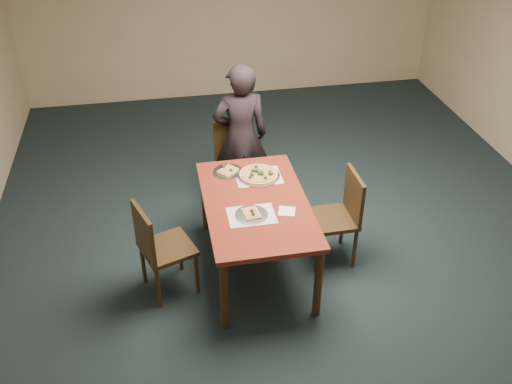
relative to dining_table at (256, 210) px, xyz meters
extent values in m
plane|color=black|center=(0.42, 0.02, -0.66)|extent=(8.00, 8.00, 0.00)
plane|color=tan|center=(0.42, 4.02, 0.74)|extent=(6.00, 0.00, 6.00)
cube|color=maroon|center=(0.00, 0.00, 0.07)|extent=(0.90, 1.50, 0.04)
cylinder|color=black|center=(-0.39, -0.69, -0.31)|extent=(0.07, 0.07, 0.70)
cylinder|color=black|center=(-0.39, 0.69, -0.31)|extent=(0.07, 0.07, 0.70)
cylinder|color=black|center=(0.39, -0.69, -0.31)|extent=(0.07, 0.07, 0.70)
cylinder|color=black|center=(0.39, 0.69, -0.31)|extent=(0.07, 0.07, 0.70)
cube|color=black|center=(0.00, 1.09, -0.21)|extent=(0.43, 0.43, 0.04)
cylinder|color=black|center=(-0.18, 0.90, -0.44)|extent=(0.04, 0.04, 0.43)
cylinder|color=black|center=(-0.19, 1.26, -0.44)|extent=(0.04, 0.04, 0.43)
cylinder|color=black|center=(0.18, 0.91, -0.44)|extent=(0.04, 0.04, 0.43)
cylinder|color=black|center=(0.17, 1.27, -0.44)|extent=(0.04, 0.04, 0.43)
cube|color=black|center=(-0.01, 1.28, 0.03)|extent=(0.42, 0.05, 0.44)
cube|color=black|center=(-0.80, -0.13, -0.21)|extent=(0.54, 0.54, 0.04)
cylinder|color=black|center=(-0.57, -0.24, -0.44)|extent=(0.04, 0.04, 0.43)
cylinder|color=black|center=(-0.91, -0.36, -0.44)|extent=(0.04, 0.04, 0.43)
cylinder|color=black|center=(-0.69, 0.10, -0.44)|extent=(0.04, 0.04, 0.43)
cylinder|color=black|center=(-1.03, -0.02, -0.44)|extent=(0.04, 0.04, 0.43)
cube|color=black|center=(-0.98, -0.19, 0.03)|extent=(0.17, 0.41, 0.44)
cube|color=black|center=(0.72, 0.02, -0.21)|extent=(0.43, 0.43, 0.04)
cylinder|color=black|center=(0.54, 0.19, -0.44)|extent=(0.04, 0.04, 0.43)
cylinder|color=black|center=(0.90, 0.20, -0.44)|extent=(0.04, 0.04, 0.43)
cylinder|color=black|center=(0.54, -0.17, -0.44)|extent=(0.04, 0.04, 0.43)
cylinder|color=black|center=(0.90, -0.16, -0.44)|extent=(0.04, 0.04, 0.43)
cube|color=black|center=(0.91, 0.02, 0.03)|extent=(0.04, 0.42, 0.44)
imported|color=black|center=(0.05, 1.13, 0.13)|extent=(0.58, 0.39, 1.58)
cube|color=white|center=(0.10, 0.40, 0.09)|extent=(0.42, 0.32, 0.00)
cube|color=white|center=(-0.08, -0.19, 0.09)|extent=(0.40, 0.30, 0.00)
cylinder|color=silver|center=(0.10, 0.40, 0.10)|extent=(0.40, 0.40, 0.01)
cylinder|color=tan|center=(0.10, 0.40, 0.12)|extent=(0.36, 0.36, 0.02)
cylinder|color=#E0BA75|center=(0.10, 0.40, 0.13)|extent=(0.32, 0.32, 0.01)
sphere|color=#1A3D12|center=(0.20, 0.35, 0.15)|extent=(0.04, 0.04, 0.04)
sphere|color=#1A3D12|center=(0.01, 0.32, 0.14)|extent=(0.03, 0.03, 0.03)
sphere|color=#1A3D12|center=(0.20, 0.38, 0.14)|extent=(0.03, 0.03, 0.03)
sphere|color=#1A3D12|center=(0.13, 0.39, 0.14)|extent=(0.03, 0.03, 0.03)
sphere|color=#1A3D12|center=(0.03, 0.36, 0.15)|extent=(0.04, 0.04, 0.04)
sphere|color=#1A3D12|center=(0.10, 0.50, 0.14)|extent=(0.03, 0.03, 0.03)
sphere|color=#1A3D12|center=(0.14, 0.29, 0.14)|extent=(0.03, 0.03, 0.03)
sphere|color=#1A3D12|center=(0.13, 0.36, 0.15)|extent=(0.04, 0.04, 0.04)
sphere|color=#1A3D12|center=(0.10, 0.37, 0.14)|extent=(0.03, 0.03, 0.03)
sphere|color=#1A3D12|center=(0.21, 0.35, 0.14)|extent=(0.04, 0.04, 0.04)
sphere|color=#1A3D12|center=(0.09, 0.42, 0.15)|extent=(0.04, 0.04, 0.04)
sphere|color=#1A3D12|center=(0.05, 0.43, 0.14)|extent=(0.04, 0.04, 0.04)
cylinder|color=silver|center=(-0.08, -0.19, 0.10)|extent=(0.28, 0.28, 0.01)
cube|color=tan|center=(-0.08, -0.19, 0.11)|extent=(0.15, 0.18, 0.02)
cube|color=#E0BA75|center=(-0.08, -0.19, 0.12)|extent=(0.12, 0.15, 0.01)
sphere|color=#1A3D12|center=(-0.07, -0.24, 0.14)|extent=(0.03, 0.03, 0.03)
sphere|color=#1A3D12|center=(-0.07, -0.19, 0.14)|extent=(0.03, 0.03, 0.03)
cylinder|color=silver|center=(-0.17, 0.53, 0.10)|extent=(0.28, 0.28, 0.01)
cube|color=tan|center=(-0.17, 0.53, 0.11)|extent=(0.21, 0.21, 0.02)
cube|color=#E0BA75|center=(-0.17, 0.53, 0.12)|extent=(0.17, 0.17, 0.01)
sphere|color=#1A3D12|center=(-0.14, 0.50, 0.13)|extent=(0.03, 0.03, 0.03)
sphere|color=#1A3D12|center=(-0.20, 0.58, 0.13)|extent=(0.03, 0.03, 0.03)
cube|color=white|center=(0.23, -0.20, 0.09)|extent=(0.17, 0.17, 0.01)
camera|label=1|loc=(-0.76, -4.02, 2.91)|focal=40.00mm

